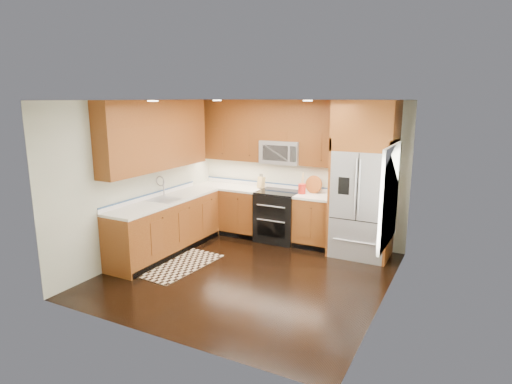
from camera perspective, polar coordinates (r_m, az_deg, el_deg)
The scene contains 16 objects.
ground at distance 6.64m, azimuth -1.12°, elevation -10.91°, with size 4.00×4.00×0.00m, color black.
wall_back at distance 8.02m, azimuth 5.68°, elevation 2.83°, with size 4.00×0.02×2.60m, color silver.
wall_left at distance 7.39m, azimuth -14.94°, elevation 1.64°, with size 0.02×4.00×2.60m, color silver.
wall_right at distance 5.59m, azimuth 17.16°, elevation -1.90°, with size 0.02×4.00×2.60m, color silver.
window at distance 5.76m, azimuth 17.37°, elevation -0.46°, with size 0.04×1.10×1.30m.
base_cabinets at distance 7.81m, azimuth -5.95°, elevation -3.84°, with size 2.85×3.00×0.90m.
countertop at distance 7.71m, azimuth -4.67°, elevation -0.41°, with size 2.86×3.01×0.04m.
upper_cabinets at distance 7.64m, azimuth -4.92°, elevation 7.85°, with size 2.85×3.00×1.15m.
range at distance 8.00m, azimuth 3.00°, elevation -3.25°, with size 0.76×0.67×0.95m.
microwave at distance 7.88m, azimuth 3.49°, elevation 5.35°, with size 0.76×0.40×0.42m.
refrigerator at distance 7.29m, azimuth 14.12°, elevation 1.57°, with size 0.98×0.75×2.60m.
sink_faucet at distance 7.44m, azimuth -12.12°, elevation -0.55°, with size 0.54×0.44×0.37m.
rug at distance 7.11m, azimuth -10.46°, elevation -9.43°, with size 0.85×1.41×0.01m, color black.
knife_block at distance 8.18m, azimuth 0.69°, elevation 1.32°, with size 0.10×0.14×0.27m.
utensil_crock at distance 7.72m, azimuth 6.15°, elevation 0.73°, with size 0.16×0.16×0.38m.
cutting_board at distance 7.83m, azimuth 7.67°, elevation -0.05°, with size 0.32×0.32×0.02m, color brown.
Camera 1 is at (2.92, -5.35, 2.63)m, focal length 30.00 mm.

